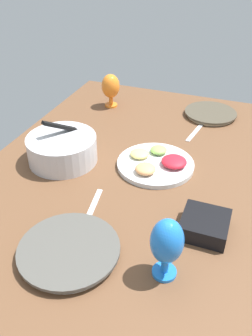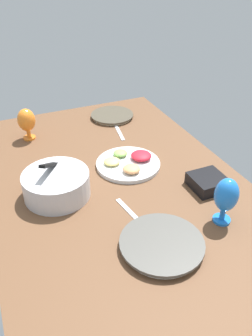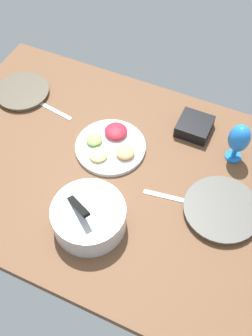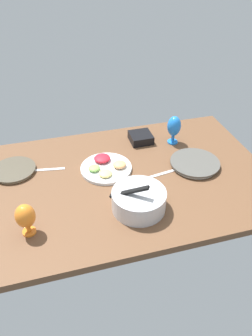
{
  "view_description": "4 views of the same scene",
  "coord_description": "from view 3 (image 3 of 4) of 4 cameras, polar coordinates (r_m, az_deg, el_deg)",
  "views": [
    {
      "loc": [
        -99.47,
        -38.67,
        75.99
      ],
      "look_at": [
        -1.93,
        -1.82,
        4.04
      ],
      "focal_mm": 38.17,
      "sensor_mm": 36.0,
      "label": 1
    },
    {
      "loc": [
        -111.41,
        43.04,
        85.65
      ],
      "look_at": [
        1.62,
        -5.72,
        4.04
      ],
      "focal_mm": 36.95,
      "sensor_mm": 36.0,
      "label": 2
    },
    {
      "loc": [
        -41.02,
        82.88,
        132.42
      ],
      "look_at": [
        -2.63,
        -0.7,
        4.04
      ],
      "focal_mm": 43.9,
      "sensor_mm": 36.0,
      "label": 3
    },
    {
      "loc": [
        36.56,
        133.52,
        111.61
      ],
      "look_at": [
        -1.28,
        -3.03,
        4.04
      ],
      "focal_mm": 34.59,
      "sensor_mm": 36.0,
      "label": 4
    }
  ],
  "objects": [
    {
      "name": "fork_by_right_plate",
      "position": [
        1.85,
        -9.84,
        7.87
      ],
      "size": [
        18.06,
        4.62,
        0.6
      ],
      "primitive_type": "cube",
      "rotation": [
        0.0,
        0.0,
        -0.16
      ],
      "color": "silver",
      "rests_on": "ground_plane"
    },
    {
      "name": "ground_plane",
      "position": [
        1.63,
        -0.94,
        -1.1
      ],
      "size": [
        160.0,
        104.0,
        4.0
      ],
      "primitive_type": "cube",
      "color": "brown"
    },
    {
      "name": "mixing_bowl",
      "position": [
        1.46,
        -5.31,
        -6.67
      ],
      "size": [
        26.45,
        26.26,
        17.13
      ],
      "color": "silver",
      "rests_on": "ground_plane"
    },
    {
      "name": "fruit_platter",
      "position": [
        1.68,
        -2.12,
        3.15
      ],
      "size": [
        28.89,
        28.89,
        4.83
      ],
      "color": "silver",
      "rests_on": "ground_plane"
    },
    {
      "name": "square_bowl_black",
      "position": [
        1.75,
        9.5,
        5.79
      ],
      "size": [
        13.61,
        13.61,
        5.28
      ],
      "color": "black",
      "rests_on": "ground_plane"
    },
    {
      "name": "dinner_plate_left",
      "position": [
        1.55,
        13.12,
        -5.68
      ],
      "size": [
        28.32,
        28.32,
        2.73
      ],
      "color": "silver",
      "rests_on": "ground_plane"
    },
    {
      "name": "dinner_plate_right",
      "position": [
        1.95,
        -14.19,
        10.23
      ],
      "size": [
        24.31,
        24.31,
        2.09
      ],
      "color": "beige",
      "rests_on": "ground_plane"
    },
    {
      "name": "hurricane_glass_blue",
      "position": [
        1.63,
        15.42,
        3.86
      ],
      "size": [
        8.48,
        8.48,
        18.42
      ],
      "color": "blue",
      "rests_on": "ground_plane"
    },
    {
      "name": "fork_by_left_plate",
      "position": [
        1.56,
        5.69,
        -3.95
      ],
      "size": [
        18.06,
        4.57,
        0.6
      ],
      "primitive_type": "cube",
      "rotation": [
        0.0,
        0.0,
        0.16
      ],
      "color": "silver",
      "rests_on": "ground_plane"
    }
  ]
}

